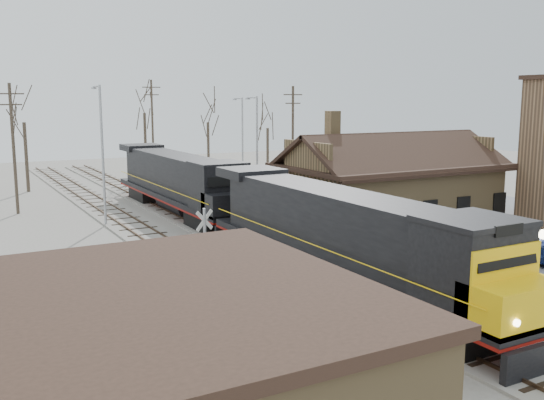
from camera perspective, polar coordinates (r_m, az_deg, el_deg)
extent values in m
plane|color=gray|center=(27.75, 7.71, -8.84)|extent=(140.00, 140.00, 0.00)
cube|color=slate|center=(27.75, 7.72, -8.81)|extent=(60.00, 9.00, 0.03)
cube|color=slate|center=(43.00, 24.06, -2.99)|extent=(22.00, 26.00, 0.03)
cube|color=gray|center=(40.33, -5.08, -2.92)|extent=(3.40, 90.00, 0.12)
cube|color=#473323|center=(40.03, -6.02, -2.87)|extent=(0.08, 90.00, 0.14)
cube|color=#473323|center=(40.60, -4.16, -2.67)|extent=(0.08, 90.00, 0.14)
cube|color=gray|center=(38.79, -11.18, -3.56)|extent=(3.40, 90.00, 0.12)
cube|color=#473323|center=(38.56, -12.20, -3.51)|extent=(0.08, 90.00, 0.14)
cube|color=#473323|center=(38.98, -10.18, -3.30)|extent=(0.08, 90.00, 0.14)
cube|color=#92764B|center=(43.75, 11.06, 0.50)|extent=(14.00, 8.00, 4.00)
cube|color=black|center=(43.48, 11.14, 3.23)|extent=(15.20, 9.20, 0.30)
cube|color=black|center=(41.66, 13.22, 4.28)|extent=(15.00, 4.71, 2.66)
cube|color=black|center=(45.16, 9.31, 4.79)|extent=(15.00, 4.71, 2.66)
cube|color=#92764B|center=(42.04, 5.72, 6.85)|extent=(0.80, 0.80, 2.20)
cube|color=#92764B|center=(14.95, -15.59, -17.38)|extent=(12.00, 10.00, 4.00)
cube|color=black|center=(14.12, -15.98, -9.56)|extent=(12.40, 10.40, 0.30)
cube|color=black|center=(23.52, 16.16, -11.05)|extent=(2.63, 4.21, 1.05)
cube|color=black|center=(34.08, -0.31, -4.29)|extent=(2.63, 4.21, 1.05)
cube|color=black|center=(28.25, 6.38, -5.48)|extent=(3.16, 21.04, 0.37)
cube|color=maroon|center=(28.31, 6.37, -5.93)|extent=(3.18, 21.04, 0.13)
cube|color=black|center=(28.93, 4.93, -1.78)|extent=(2.73, 15.25, 2.95)
cube|color=black|center=(22.16, 18.19, -5.71)|extent=(3.16, 2.95, 2.95)
cube|color=yellow|center=(21.30, 21.62, -9.03)|extent=(3.16, 1.89, 1.47)
cube|color=black|center=(21.24, 23.58, -13.75)|extent=(2.95, 0.25, 1.05)
cylinder|color=#FFF2CC|center=(20.10, 24.16, -2.97)|extent=(0.29, 0.10, 0.29)
cube|color=black|center=(41.00, -5.58, -1.98)|extent=(2.63, 4.21, 1.05)
cube|color=black|center=(53.65, -11.38, 0.58)|extent=(2.63, 4.21, 1.05)
cube|color=black|center=(47.11, -8.90, 0.48)|extent=(3.16, 21.04, 0.37)
cube|color=maroon|center=(47.15, -8.89, 0.20)|extent=(3.18, 21.04, 0.13)
cube|color=black|center=(48.12, -9.48, 2.61)|extent=(2.73, 15.25, 2.95)
cube|color=black|center=(39.72, -5.09, 1.27)|extent=(3.16, 2.95, 2.95)
cube|color=black|center=(38.25, -3.99, -0.38)|extent=(3.16, 1.89, 1.47)
cube|color=black|center=(37.62, -3.29, -2.99)|extent=(2.95, 0.25, 1.05)
cylinder|color=#A5A8AD|center=(24.88, 19.45, -6.18)|extent=(0.15, 0.15, 4.39)
cube|color=silver|center=(24.52, 19.64, -2.72)|extent=(1.08, 0.46, 1.15)
cube|color=silver|center=(24.52, 19.64, -2.72)|extent=(1.08, 0.46, 1.15)
cube|color=black|center=(24.71, 19.53, -4.71)|extent=(0.97, 0.50, 0.16)
cylinder|color=#B20C0C|center=(24.49, 18.50, -4.78)|extent=(0.27, 0.17, 0.26)
cylinder|color=#B20C0C|center=(24.94, 20.54, -4.64)|extent=(0.27, 0.17, 0.26)
cube|color=#A5A8AD|center=(25.22, 19.30, -8.83)|extent=(0.44, 0.33, 0.55)
cylinder|color=#A5A8AD|center=(28.29, -6.33, -4.51)|extent=(0.13, 0.13, 3.74)
cube|color=silver|center=(28.00, -6.37, -1.91)|extent=(0.95, 0.31, 0.98)
cube|color=silver|center=(28.00, -6.37, -1.91)|extent=(0.95, 0.31, 0.98)
cube|color=black|center=(28.16, -6.35, -3.40)|extent=(0.85, 0.38, 0.14)
cylinder|color=#B20C0C|center=(28.42, -5.69, -3.28)|extent=(0.24, 0.14, 0.22)
cylinder|color=#B20C0C|center=(27.91, -7.02, -3.54)|extent=(0.24, 0.14, 0.22)
cube|color=#A5A8AD|center=(28.55, -6.29, -6.52)|extent=(0.37, 0.28, 0.47)
cylinder|color=#A5A8AD|center=(43.00, -15.64, 3.96)|extent=(0.18, 0.18, 9.64)
cylinder|color=#A5A8AD|center=(43.72, -16.20, 10.22)|extent=(0.12, 1.80, 0.12)
cube|color=#A5A8AD|center=(44.50, -16.43, 10.06)|extent=(0.25, 0.50, 0.12)
cylinder|color=#A5A8AD|center=(51.37, -1.41, 4.74)|extent=(0.18, 0.18, 8.93)
cylinder|color=#A5A8AD|center=(52.00, -1.89, 9.61)|extent=(0.12, 1.80, 0.12)
cube|color=#A5A8AD|center=(52.71, -2.29, 9.50)|extent=(0.25, 0.50, 0.12)
cylinder|color=#A5A8AD|center=(60.42, -2.79, 5.41)|extent=(0.18, 0.18, 8.87)
cylinder|color=#A5A8AD|center=(61.08, -3.20, 9.52)|extent=(0.12, 1.80, 0.12)
cube|color=#A5A8AD|center=(61.80, -3.52, 9.42)|extent=(0.25, 0.50, 0.12)
cylinder|color=#382D23|center=(49.85, -23.14, 4.40)|extent=(0.24, 0.24, 9.89)
cube|color=#382D23|center=(49.72, -23.45, 9.16)|extent=(2.00, 0.10, 0.10)
cube|color=#382D23|center=(49.72, -23.39, 8.24)|extent=(1.60, 0.10, 0.10)
cylinder|color=#382D23|center=(67.74, -11.17, 6.48)|extent=(0.24, 0.24, 10.78)
cube|color=#382D23|center=(67.67, -11.29, 10.37)|extent=(2.00, 0.10, 0.10)
cube|color=#382D23|center=(67.66, -11.27, 9.69)|extent=(1.60, 0.10, 0.10)
cylinder|color=#382D23|center=(57.59, 1.96, 5.74)|extent=(0.24, 0.24, 9.92)
cube|color=#382D23|center=(57.47, 1.99, 9.88)|extent=(2.00, 0.10, 0.10)
cube|color=#382D23|center=(57.47, 1.98, 9.08)|extent=(1.60, 0.10, 0.10)
cylinder|color=#382D23|center=(61.78, -22.12, 3.75)|extent=(0.32, 0.32, 6.57)
cylinder|color=#382D23|center=(69.46, -11.82, 5.06)|extent=(0.32, 0.32, 7.21)
cylinder|color=#382D23|center=(68.64, -6.01, 4.72)|extent=(0.32, 0.32, 6.18)
cylinder|color=#382D23|center=(69.97, -0.41, 4.56)|extent=(0.32, 0.32, 5.45)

